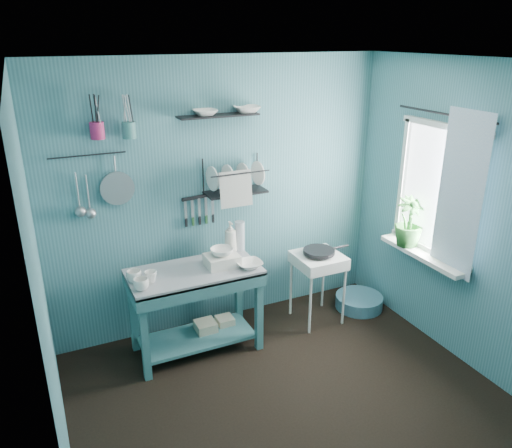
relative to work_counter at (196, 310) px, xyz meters
name	(u,v)px	position (x,y,z in m)	size (l,w,h in m)	color
floor	(298,410)	(0.43, -1.07, -0.39)	(3.20, 3.20, 0.00)	black
ceiling	(310,63)	(0.43, -1.07, 2.11)	(3.20, 3.20, 0.00)	silver
wall_back	(221,197)	(0.43, 0.43, 0.86)	(3.20, 3.20, 0.00)	#3B6F78
wall_front	(486,399)	(0.43, -2.57, 0.86)	(3.20, 3.20, 0.00)	#3B6F78
wall_left	(46,313)	(-1.17, -1.07, 0.86)	(3.00, 3.00, 0.00)	#3B6F78
wall_right	(478,223)	(2.03, -1.07, 0.86)	(3.00, 3.00, 0.00)	#3B6F78
work_counter	(196,310)	(0.00, 0.00, 0.00)	(1.11, 0.55, 0.79)	#346A6E
mug_left	(141,284)	(-0.48, -0.16, 0.44)	(0.12, 0.12, 0.10)	white
mug_mid	(151,277)	(-0.38, -0.06, 0.44)	(0.10, 0.10, 0.09)	white
mug_right	(134,276)	(-0.50, 0.00, 0.44)	(0.12, 0.12, 0.10)	white
wash_tub	(222,260)	(0.25, -0.02, 0.44)	(0.28, 0.22, 0.10)	silver
tub_bowl	(222,252)	(0.25, -0.02, 0.52)	(0.20, 0.20, 0.06)	white
soap_bottle	(230,237)	(0.42, 0.20, 0.54)	(0.12, 0.12, 0.30)	silver
water_bottle	(240,236)	(0.52, 0.22, 0.53)	(0.09, 0.09, 0.28)	#B0B9C4
counter_bowl	(249,264)	(0.45, -0.15, 0.42)	(0.22, 0.22, 0.05)	white
hotplate_stand	(317,287)	(1.23, -0.01, -0.05)	(0.43, 0.43, 0.69)	silver
frying_pan	(319,251)	(1.23, -0.01, 0.34)	(0.30, 0.30, 0.04)	black
knife_strip	(198,197)	(0.20, 0.40, 0.90)	(0.32, 0.02, 0.03)	black
dish_rack	(235,176)	(0.52, 0.30, 1.08)	(0.55, 0.24, 0.32)	black
upper_shelf	(218,116)	(0.39, 0.33, 1.62)	(0.70, 0.18, 0.01)	black
shelf_bowl_left	(205,113)	(0.27, 0.33, 1.65)	(0.20, 0.20, 0.05)	white
shelf_bowl_right	(247,111)	(0.65, 0.33, 1.64)	(0.23, 0.23, 0.06)	white
utensil_cup_magenta	(97,131)	(-0.61, 0.35, 1.56)	(0.11, 0.11, 0.13)	#B3215A
utensil_cup_teal	(129,130)	(-0.37, 0.35, 1.55)	(0.11, 0.11, 0.13)	#3A7975
colander	(117,188)	(-0.50, 0.38, 1.07)	(0.28, 0.28, 0.03)	#A1A4A9
ladle_outer	(77,191)	(-0.81, 0.39, 1.09)	(0.01, 0.01, 0.30)	#A1A4A9
ladle_inner	(88,193)	(-0.73, 0.39, 1.06)	(0.01, 0.01, 0.30)	#A1A4A9
hook_rail	(87,155)	(-0.70, 0.40, 1.37)	(0.01, 0.01, 0.60)	black
window_glass	(438,190)	(2.02, -0.62, 1.01)	(1.10, 1.10, 0.00)	white
windowsill	(422,255)	(1.93, -0.62, 0.42)	(0.16, 0.95, 0.04)	silver
curtain	(460,195)	(1.95, -0.92, 1.06)	(1.35, 1.35, 0.00)	white
curtain_rod	(444,114)	(1.97, -0.62, 1.66)	(0.02, 0.02, 1.05)	black
potted_plant	(409,222)	(1.92, -0.42, 0.67)	(0.26, 0.26, 0.46)	#286327
storage_tin_large	(206,332)	(0.10, 0.05, -0.28)	(0.18, 0.18, 0.22)	tan
storage_tin_small	(225,327)	(0.30, 0.08, -0.29)	(0.15, 0.15, 0.20)	tan
floor_basin	(359,302)	(1.75, -0.02, -0.33)	(0.48, 0.48, 0.13)	teal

